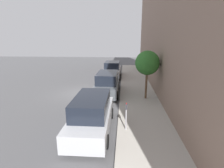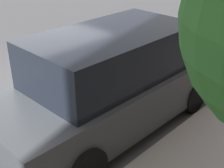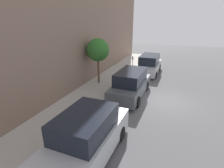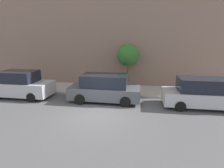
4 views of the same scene
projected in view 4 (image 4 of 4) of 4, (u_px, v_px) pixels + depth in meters
The scene contains 7 objects.
ground_plane at pixel (97, 115), 10.11m from camera, with size 60.00×60.00×0.00m, color #515154.
sidewalk at pixel (111, 90), 14.91m from camera, with size 3.05×32.00×0.15m.
parked_minivan_nearest at pixel (203, 93), 11.03m from camera, with size 2.02×4.91×1.90m.
parked_minivan_second at pixel (105, 88), 12.15m from camera, with size 2.02×4.93×1.90m.
parked_suv_third at pixel (20, 85), 13.07m from camera, with size 2.08×4.83×1.98m.
parking_meter_near at pixel (196, 84), 12.70m from camera, with size 0.11×0.15×1.47m.
street_tree at pixel (128, 55), 14.49m from camera, with size 1.84×1.84×3.73m.
Camera 4 is at (-9.11, -2.26, 4.25)m, focal length 28.00 mm.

